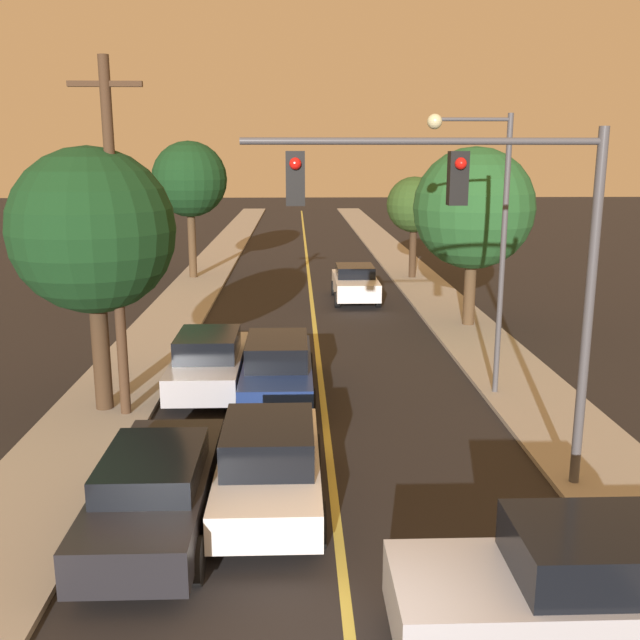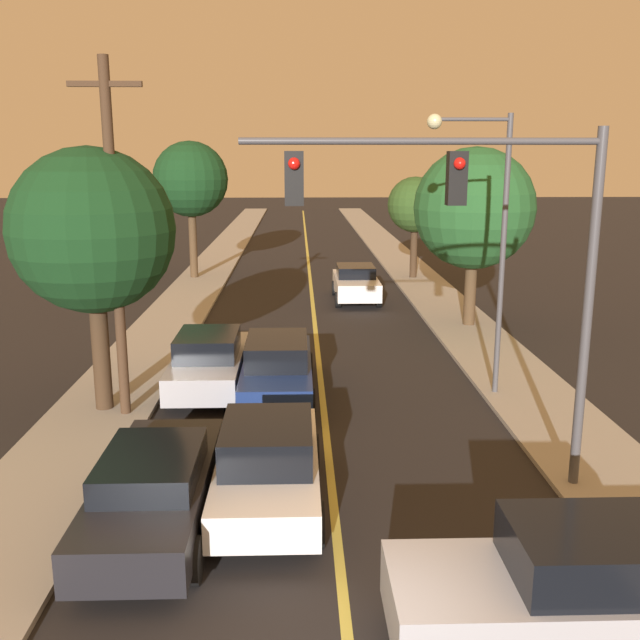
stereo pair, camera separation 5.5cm
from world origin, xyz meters
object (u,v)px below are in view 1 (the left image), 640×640
(car_crossing_right, at_px, (585,591))
(streetlamp_right, at_px, (485,217))
(car_outer_lane_second, at_px, (209,361))
(tree_right_near, at_px, (414,205))
(car_near_lane_front, at_px, (269,463))
(utility_pole_left, at_px, (115,236))
(traffic_signal_mast, at_px, (481,233))
(car_far_oncoming, at_px, (355,283))
(tree_right_far, at_px, (474,209))
(tree_left_near, at_px, (92,232))
(tree_left_far, at_px, (190,180))
(car_outer_lane_front, at_px, (156,488))
(car_near_lane_second, at_px, (278,366))

(car_crossing_right, relative_size, streetlamp_right, 0.67)
(car_outer_lane_second, xyz_separation_m, tree_right_near, (8.15, 17.04, 2.91))
(car_near_lane_front, distance_m, car_outer_lane_second, 6.78)
(car_crossing_right, height_order, utility_pole_left, utility_pole_left)
(car_outer_lane_second, bearing_deg, traffic_signal_mast, -47.40)
(car_far_oncoming, xyz_separation_m, tree_right_far, (3.71, -4.97, 3.49))
(utility_pole_left, bearing_deg, tree_left_near, 148.27)
(tree_left_far, bearing_deg, car_far_oncoming, -36.40)
(tree_right_far, bearing_deg, car_far_oncoming, 126.76)
(car_outer_lane_front, relative_size, traffic_signal_mast, 0.75)
(utility_pole_left, xyz_separation_m, tree_right_far, (10.30, 8.79, -0.05))
(car_crossing_right, bearing_deg, tree_left_near, 42.76)
(car_near_lane_front, xyz_separation_m, streetlamp_right, (5.14, 5.79, 3.80))
(streetlamp_right, bearing_deg, utility_pole_left, -171.71)
(streetlamp_right, bearing_deg, tree_left_near, -174.46)
(tree_right_near, bearing_deg, car_near_lane_front, -105.03)
(traffic_signal_mast, bearing_deg, tree_left_far, 109.67)
(car_outer_lane_second, bearing_deg, car_far_oncoming, 67.63)
(traffic_signal_mast, distance_m, tree_left_near, 9.00)
(car_outer_lane_front, bearing_deg, utility_pole_left, 108.15)
(tree_left_near, height_order, tree_right_far, tree_right_far)
(traffic_signal_mast, xyz_separation_m, tree_right_near, (2.63, 23.03, -1.10))
(tree_right_far, bearing_deg, tree_left_near, -142.30)
(tree_left_far, xyz_separation_m, tree_right_near, (11.00, -0.37, -1.23))
(car_near_lane_front, xyz_separation_m, car_far_oncoming, (3.02, 18.28, -0.04))
(utility_pole_left, bearing_deg, car_outer_lane_front, -71.85)
(traffic_signal_mast, distance_m, tree_right_near, 23.21)
(car_outer_lane_front, height_order, tree_left_far, tree_left_far)
(car_crossing_right, relative_size, traffic_signal_mast, 0.73)
(utility_pole_left, bearing_deg, tree_right_near, 62.53)
(tree_left_near, bearing_deg, car_outer_lane_second, 35.02)
(car_outer_lane_front, distance_m, tree_left_near, 7.16)
(car_near_lane_second, relative_size, tree_left_far, 0.77)
(car_outer_lane_front, distance_m, car_outer_lane_second, 7.37)
(car_outer_lane_front, bearing_deg, car_crossing_right, -28.20)
(car_crossing_right, distance_m, tree_left_near, 12.57)
(car_near_lane_front, distance_m, car_crossing_right, 5.65)
(tree_right_near, bearing_deg, tree_left_near, -119.33)
(car_outer_lane_second, xyz_separation_m, tree_left_near, (-2.35, -1.65, 3.60))
(utility_pole_left, bearing_deg, car_far_oncoming, 64.40)
(car_near_lane_front, xyz_separation_m, tree_right_far, (6.73, 13.31, 3.44))
(tree_right_near, distance_m, tree_right_far, 10.29)
(car_near_lane_second, height_order, tree_left_near, tree_left_near)
(car_near_lane_front, height_order, tree_left_near, tree_left_near)
(car_near_lane_second, distance_m, utility_pole_left, 5.24)
(car_outer_lane_front, height_order, car_far_oncoming, car_far_oncoming)
(car_crossing_right, height_order, streetlamp_right, streetlamp_right)
(streetlamp_right, relative_size, tree_left_near, 1.12)
(utility_pole_left, bearing_deg, car_outer_lane_second, 48.89)
(tree_right_far, bearing_deg, car_outer_lane_front, -121.14)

